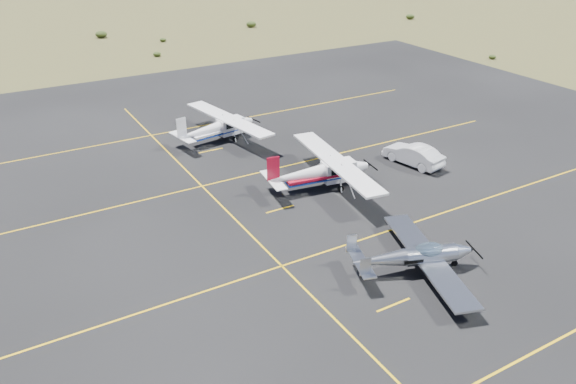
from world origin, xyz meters
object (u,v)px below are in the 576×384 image
object	(u,v)px
aircraft_low_wing	(416,256)
aircraft_cessna	(321,171)
aircraft_plain	(218,127)
sedan	(413,155)

from	to	relation	value
aircraft_low_wing	aircraft_cessna	distance (m)	10.70
aircraft_low_wing	aircraft_cessna	bearing A→B (deg)	102.27
aircraft_plain	aircraft_low_wing	bearing A→B (deg)	-95.83
aircraft_cessna	aircraft_plain	xyz separation A→B (m)	(-2.50, 11.33, -0.06)
aircraft_plain	sedan	xyz separation A→B (m)	(10.50, -11.44, -0.41)
aircraft_cessna	aircraft_low_wing	bearing A→B (deg)	-88.05
sedan	aircraft_low_wing	bearing A→B (deg)	37.47
aircraft_plain	sedan	world-z (taller)	aircraft_plain
aircraft_cessna	aircraft_plain	world-z (taller)	aircraft_cessna
aircraft_low_wing	sedan	world-z (taller)	aircraft_low_wing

